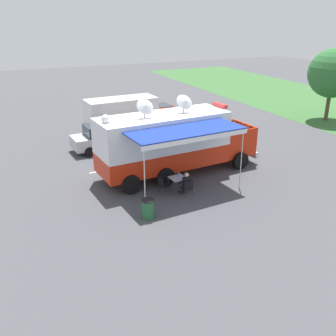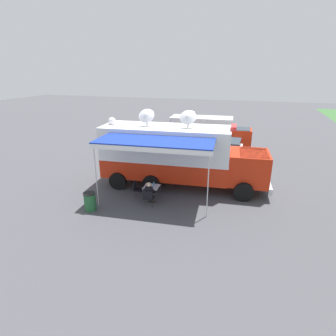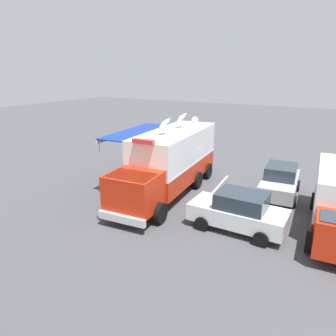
# 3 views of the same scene
# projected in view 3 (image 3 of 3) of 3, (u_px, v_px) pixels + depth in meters

# --- Properties ---
(ground_plane) EXTENTS (100.00, 100.00, 0.00)m
(ground_plane) POSITION_uv_depth(u_px,v_px,m) (175.00, 188.00, 18.73)
(ground_plane) COLOR #47474C
(lot_stripe) EXTENTS (0.49, 4.80, 0.01)m
(lot_stripe) POSITION_uv_depth(u_px,v_px,m) (217.00, 187.00, 18.78)
(lot_stripe) COLOR silver
(lot_stripe) RESTS_ON ground
(command_truck) EXTENTS (5.44, 9.65, 4.53)m
(command_truck) POSITION_uv_depth(u_px,v_px,m) (169.00, 160.00, 17.51)
(command_truck) COLOR red
(command_truck) RESTS_ON ground
(folding_table) EXTENTS (0.86, 0.86, 0.73)m
(folding_table) POSITION_uv_depth(u_px,v_px,m) (146.00, 171.00, 19.63)
(folding_table) COLOR silver
(folding_table) RESTS_ON ground
(water_bottle) EXTENTS (0.07, 0.07, 0.22)m
(water_bottle) POSITION_uv_depth(u_px,v_px,m) (147.00, 169.00, 19.45)
(water_bottle) COLOR #4C99D8
(water_bottle) RESTS_ON folding_table
(folding_chair_at_table) EXTENTS (0.52, 0.52, 0.87)m
(folding_chair_at_table) POSITION_uv_depth(u_px,v_px,m) (135.00, 172.00, 19.95)
(folding_chair_at_table) COLOR black
(folding_chair_at_table) RESTS_ON ground
(folding_chair_beside_table) EXTENTS (0.52, 0.52, 0.87)m
(folding_chair_beside_table) POSITION_uv_depth(u_px,v_px,m) (154.00, 170.00, 20.37)
(folding_chair_beside_table) COLOR black
(folding_chair_beside_table) RESTS_ON ground
(seated_responder) EXTENTS (0.68, 0.58, 1.25)m
(seated_responder) POSITION_uv_depth(u_px,v_px,m) (137.00, 170.00, 19.83)
(seated_responder) COLOR black
(seated_responder) RESTS_ON ground
(trash_bin) EXTENTS (0.57, 0.57, 0.91)m
(trash_bin) POSITION_uv_depth(u_px,v_px,m) (142.00, 161.00, 22.67)
(trash_bin) COLOR #235B33
(trash_bin) RESTS_ON ground
(car_behind_truck) EXTENTS (4.23, 2.07, 1.76)m
(car_behind_truck) POSITION_uv_depth(u_px,v_px,m) (239.00, 211.00, 13.56)
(car_behind_truck) COLOR silver
(car_behind_truck) RESTS_ON ground
(car_far_corner) EXTENTS (2.24, 4.32, 1.76)m
(car_far_corner) POSITION_uv_depth(u_px,v_px,m) (280.00, 181.00, 17.29)
(car_far_corner) COLOR #B2B5BA
(car_far_corner) RESTS_ON ground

